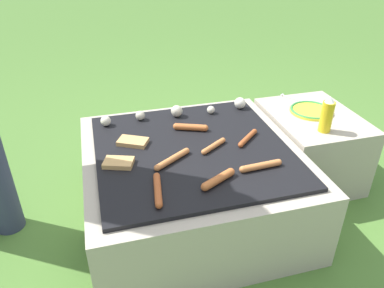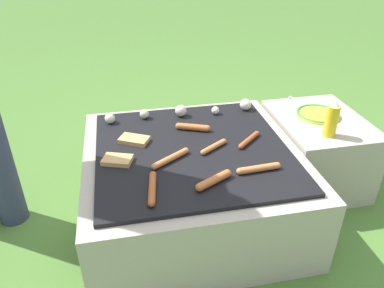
{
  "view_description": "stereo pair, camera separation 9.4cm",
  "coord_description": "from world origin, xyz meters",
  "px_view_note": "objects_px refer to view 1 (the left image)",
  "views": [
    {
      "loc": [
        -0.37,
        -1.36,
        1.23
      ],
      "look_at": [
        0.0,
        0.0,
        0.39
      ],
      "focal_mm": 35.0,
      "sensor_mm": 36.0,
      "label": 1
    },
    {
      "loc": [
        -0.28,
        -1.38,
        1.23
      ],
      "look_at": [
        0.0,
        0.0,
        0.39
      ],
      "focal_mm": 35.0,
      "sensor_mm": 36.0,
      "label": 2
    }
  ],
  "objects_px": {
    "plate_colorful": "(311,110)",
    "fork_utensil": "(294,99)",
    "sausage_front_center": "(214,146)",
    "condiment_bottle": "(327,115)"
  },
  "relations": [
    {
      "from": "plate_colorful",
      "to": "condiment_bottle",
      "type": "relative_size",
      "value": 1.24
    },
    {
      "from": "sausage_front_center",
      "to": "fork_utensil",
      "type": "distance_m",
      "value": 0.71
    },
    {
      "from": "sausage_front_center",
      "to": "plate_colorful",
      "type": "xyz_separation_m",
      "value": [
        0.61,
        0.21,
        -0.0
      ]
    },
    {
      "from": "plate_colorful",
      "to": "fork_utensil",
      "type": "distance_m",
      "value": 0.17
    },
    {
      "from": "fork_utensil",
      "to": "plate_colorful",
      "type": "bearing_deg",
      "value": -88.18
    },
    {
      "from": "plate_colorful",
      "to": "fork_utensil",
      "type": "relative_size",
      "value": 1.26
    },
    {
      "from": "sausage_front_center",
      "to": "condiment_bottle",
      "type": "distance_m",
      "value": 0.56
    },
    {
      "from": "condiment_bottle",
      "to": "fork_utensil",
      "type": "height_order",
      "value": "condiment_bottle"
    },
    {
      "from": "plate_colorful",
      "to": "fork_utensil",
      "type": "bearing_deg",
      "value": 91.82
    },
    {
      "from": "plate_colorful",
      "to": "condiment_bottle",
      "type": "bearing_deg",
      "value": -104.08
    }
  ]
}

